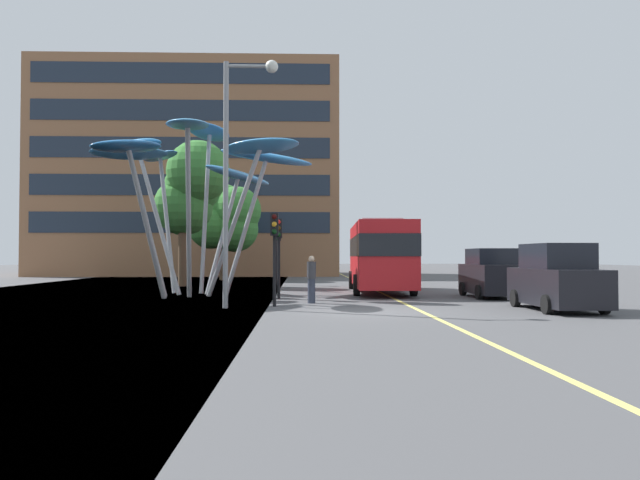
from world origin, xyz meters
TOP-DOWN VIEW (x-y plane):
  - ground at (-0.71, 0.00)m, footprint 120.00×240.00m
  - red_bus at (1.69, 10.35)m, footprint 3.09×10.08m
  - leaf_sculpture at (-6.89, 8.11)m, footprint 10.05×11.59m
  - traffic_light_kerb_near at (-3.09, 1.93)m, footprint 0.28×0.42m
  - traffic_light_kerb_far at (-3.08, 5.68)m, footprint 0.28×0.42m
  - traffic_light_island_mid at (-3.34, 12.16)m, footprint 0.28×0.42m
  - traffic_light_opposite at (-3.67, 18.10)m, footprint 0.28×0.42m
  - car_parked_near at (6.21, 0.27)m, footprint 1.96×4.52m
  - car_parked_mid at (5.96, 6.47)m, footprint 1.96×4.08m
  - street_lamp at (-4.34, 1.39)m, footprint 1.87×0.44m
  - tree_pavement_near at (-8.51, 16.82)m, footprint 4.55×4.14m
  - tree_pavement_far at (-7.67, 24.97)m, footprint 5.22×4.25m
  - pedestrian at (-1.77, 3.48)m, footprint 0.34×0.34m
  - backdrop_building at (-12.42, 39.88)m, footprint 27.03×14.19m

SIDE VIEW (x-z plane):
  - ground at x=-0.71m, z-range -0.10..0.00m
  - pedestrian at x=-1.77m, z-range 0.01..1.79m
  - car_parked_mid at x=5.96m, z-range -0.06..2.03m
  - car_parked_near at x=6.21m, z-range -0.08..2.11m
  - red_bus at x=1.69m, z-range 0.17..3.70m
  - traffic_light_kerb_near at x=-3.09m, z-range 0.75..4.03m
  - traffic_light_kerb_far at x=-3.08m, z-range 0.75..4.06m
  - traffic_light_island_mid at x=-3.34m, z-range 0.76..4.09m
  - traffic_light_opposite at x=-3.67m, z-range 0.88..4.84m
  - tree_pavement_far at x=-7.67m, z-range 1.02..8.07m
  - street_lamp at x=-4.34m, z-range 1.12..9.64m
  - tree_pavement_near at x=-8.51m, z-range 1.70..10.28m
  - leaf_sculpture at x=-6.89m, z-range 2.01..10.19m
  - backdrop_building at x=-12.42m, z-range 0.00..19.16m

